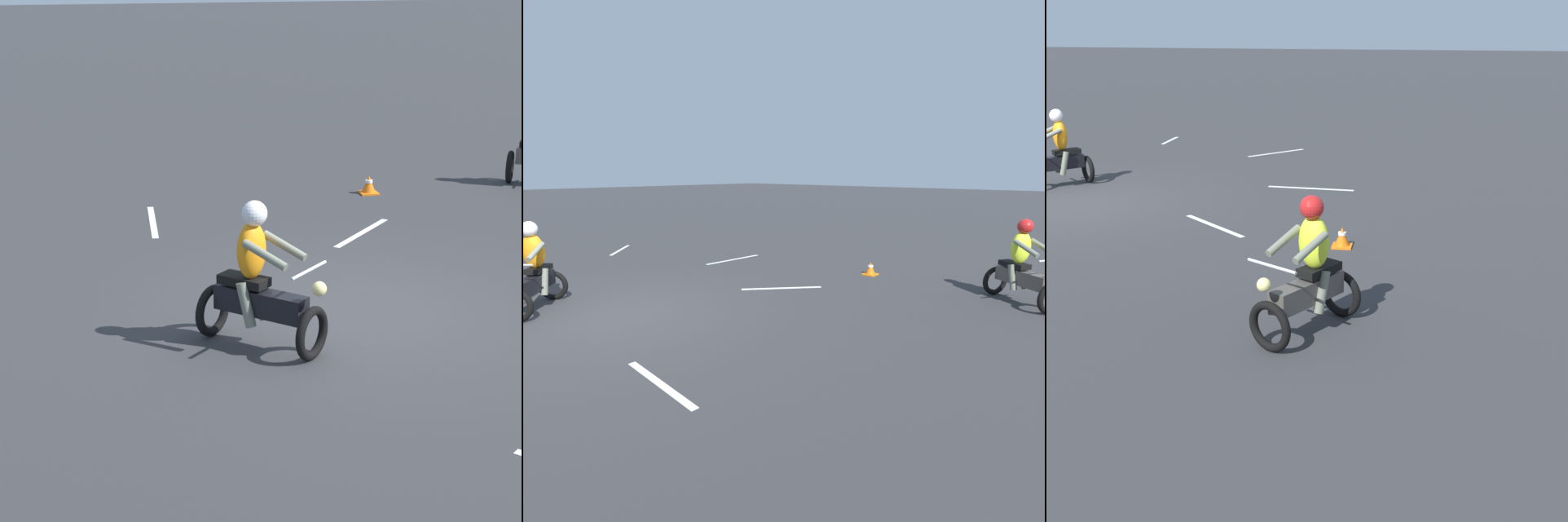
{
  "view_description": "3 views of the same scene",
  "coord_description": "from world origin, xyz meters",
  "views": [
    {
      "loc": [
        11.09,
        -3.46,
        4.34
      ],
      "look_at": [
        0.85,
        -1.4,
        1.0
      ],
      "focal_mm": 70.0,
      "sensor_mm": 36.0,
      "label": 1
    },
    {
      "loc": [
        3.13,
        6.89,
        2.54
      ],
      "look_at": [
        -2.39,
        1.91,
        0.9
      ],
      "focal_mm": 28.0,
      "sensor_mm": 36.0,
      "label": 2
    },
    {
      "loc": [
        -6.86,
        13.0,
        3.63
      ],
      "look_at": [
        -5.63,
        5.21,
        0.9
      ],
      "focal_mm": 50.0,
      "sensor_mm": 36.0,
      "label": 3
    }
  ],
  "objects": [
    {
      "name": "ground_plane",
      "position": [
        0.0,
        0.0,
        0.0
      ],
      "size": [
        120.0,
        120.0,
        0.0
      ],
      "primitive_type": "plane",
      "color": "#333335"
    },
    {
      "name": "motorcycle_rider_foreground",
      "position": [
        0.83,
        -1.42,
        0.73
      ],
      "size": [
        1.41,
        1.42,
        1.66
      ],
      "rotation": [
        0.0,
        0.0,
        5.51
      ],
      "color": "black",
      "rests_on": "ground"
    },
    {
      "name": "traffic_cone_far_right",
      "position": [
        -5.67,
        1.86,
        0.16
      ],
      "size": [
        0.32,
        0.32,
        0.33
      ],
      "color": "orange",
      "rests_on": "ground"
    },
    {
      "name": "lane_stripe_nw",
      "position": [
        -3.29,
        1.02,
        0.0
      ],
      "size": [
        1.4,
        1.25,
        0.01
      ],
      "primitive_type": "cube",
      "rotation": [
        0.0,
        0.0,
        3.99
      ],
      "color": "silver",
      "rests_on": "ground"
    },
    {
      "name": "lane_stripe_w",
      "position": [
        -4.55,
        -2.07,
        0.0
      ],
      "size": [
        1.88,
        0.2,
        0.01
      ],
      "primitive_type": "cube",
      "rotation": [
        0.0,
        0.0,
        4.66
      ],
      "color": "silver",
      "rests_on": "ground"
    }
  ]
}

